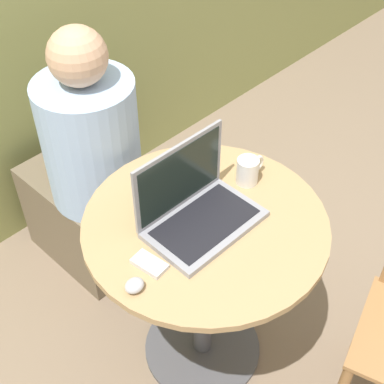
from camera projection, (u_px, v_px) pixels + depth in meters
The scene contains 7 objects.
ground_plane at pixel (202, 348), 2.22m from camera, with size 12.00×12.00×0.00m, color #7F6B56.
round_table at pixel (204, 263), 1.85m from camera, with size 0.79×0.79×0.76m.
laptop at pixel (196, 207), 1.67m from camera, with size 0.37×0.24×0.26m.
cell_phone at pixel (149, 264), 1.57m from camera, with size 0.07×0.11×0.02m.
computer_mouse at pixel (134, 285), 1.50m from camera, with size 0.06×0.05×0.04m.
coffee_cup at pixel (248, 170), 1.81m from camera, with size 0.12×0.08×0.10m.
person_seated at pixel (88, 179), 2.25m from camera, with size 0.38×0.59×1.20m.
Camera 1 is at (-0.88, -0.79, 1.99)m, focal length 50.00 mm.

